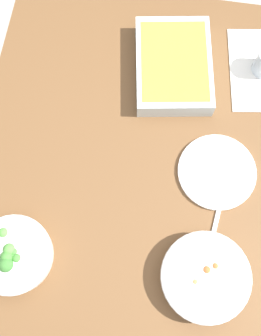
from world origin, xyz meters
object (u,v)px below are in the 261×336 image
fork_on_table (219,211)px  stew_bowl (205,277)px  baking_dish (173,65)px  spoon_by_stew (191,265)px  broccoli_bowl (13,255)px  side_plate (217,172)px

fork_on_table → stew_bowl: bearing=172.3°
stew_bowl → fork_on_table: 0.18m
baking_dish → spoon_by_stew: size_ratio=2.15×
broccoli_bowl → fork_on_table: bearing=-68.9°
stew_bowl → spoon_by_stew: stew_bowl is taller
broccoli_bowl → fork_on_table: (0.20, -0.52, -0.03)m
side_plate → spoon_by_stew: side_plate is taller
baking_dish → side_plate: size_ratio=1.51×
spoon_by_stew → fork_on_table: (0.16, -0.06, -0.00)m
stew_bowl → broccoli_bowl: broccoli_bowl is taller
broccoli_bowl → spoon_by_stew: (0.04, -0.46, -0.03)m
spoon_by_stew → fork_on_table: size_ratio=0.87×
stew_bowl → baking_dish: 0.61m
broccoli_bowl → fork_on_table: 0.56m
baking_dish → fork_on_table: bearing=-156.5°
stew_bowl → broccoli_bowl: 0.50m
broccoli_bowl → side_plate: bearing=-58.5°
baking_dish → side_plate: bearing=-151.6°
baking_dish → side_plate: (-0.30, -0.16, -0.03)m
baking_dish → spoon_by_stew: 0.58m
stew_bowl → side_plate: size_ratio=1.05×
side_plate → spoon_by_stew: size_ratio=1.43×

